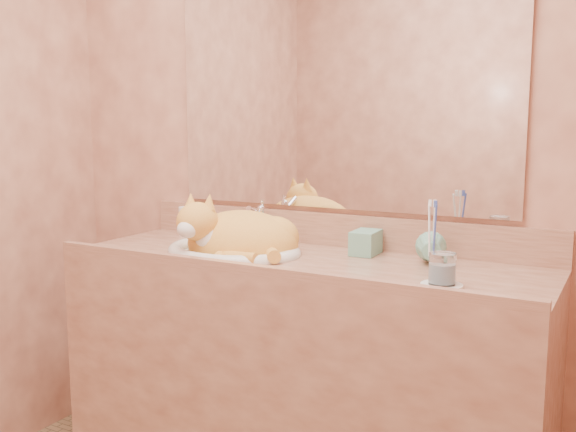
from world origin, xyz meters
The scene contains 12 objects.
wall_back centered at (0.00, 1.00, 1.25)m, with size 2.40×0.02×2.50m, color #975844.
vanity_counter centered at (0.00, 0.72, 0.42)m, with size 1.60×0.55×0.85m, color brown, non-canonical shape.
mirror centered at (0.00, 0.99, 1.39)m, with size 1.30×0.02×0.80m, color white.
sink_basin centered at (-0.25, 0.70, 0.92)m, with size 0.47×0.39×0.15m, color white, non-canonical shape.
faucet centered at (-0.25, 0.89, 0.93)m, with size 0.04×0.11×0.16m, color silver, non-canonical shape.
cat centered at (-0.24, 0.70, 0.91)m, with size 0.40×0.33×0.22m, color orange, non-canonical shape.
soap_dispenser centered at (0.16, 0.84, 0.94)m, with size 0.08×0.08×0.18m, color #68A790.
toothbrush_cup centered at (0.41, 0.81, 0.90)m, with size 0.10×0.10×0.09m, color #68A790.
toothbrushes centered at (0.41, 0.81, 0.98)m, with size 0.04×0.04×0.21m, color white, non-canonical shape.
saucer centered at (0.51, 0.58, 0.85)m, with size 0.11×0.11×0.01m, color white.
water_glass centered at (0.51, 0.58, 0.90)m, with size 0.07×0.07×0.09m, color white.
lotion_bottle centered at (-0.62, 0.91, 0.91)m, with size 0.05×0.05×0.11m, color white.
Camera 1 is at (0.96, -1.11, 1.29)m, focal length 40.00 mm.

